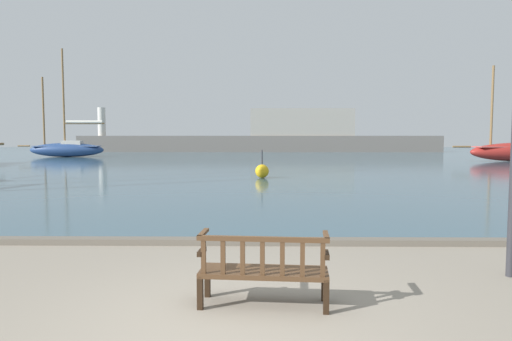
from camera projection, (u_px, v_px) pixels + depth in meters
name	position (u px, v px, depth m)	size (l,w,h in m)	color
ground_plane	(224.00, 325.00, 5.12)	(160.00, 160.00, 0.00)	gray
harbor_water	(258.00, 156.00, 48.99)	(100.00, 80.00, 0.08)	#385666
quay_edge_kerb	(240.00, 241.00, 8.96)	(40.00, 0.30, 0.12)	#675F54
park_bench	(264.00, 269.00, 5.68)	(1.64, 0.65, 0.92)	black
sailboat_distant_harbor	(67.00, 148.00, 45.52)	(8.55, 2.24, 10.67)	navy
channel_buoy	(262.00, 171.00, 22.42)	(0.67, 0.67, 1.37)	gold
far_breakwater	(269.00, 138.00, 60.36)	(47.86, 2.40, 5.95)	#66605B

